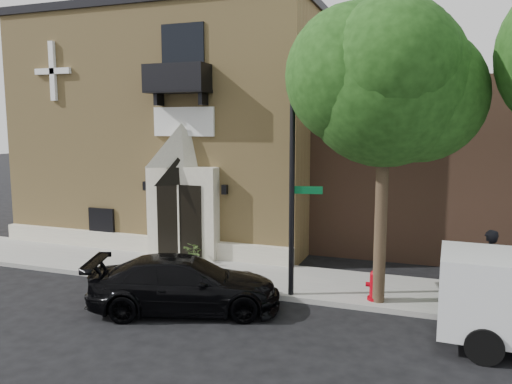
% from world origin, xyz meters
% --- Properties ---
extents(ground, '(120.00, 120.00, 0.00)m').
position_xyz_m(ground, '(0.00, 0.00, 0.00)').
color(ground, black).
rests_on(ground, ground).
extents(sidewalk, '(42.00, 3.00, 0.15)m').
position_xyz_m(sidewalk, '(1.00, 1.50, 0.07)').
color(sidewalk, gray).
rests_on(sidewalk, ground).
extents(church, '(12.20, 11.01, 9.30)m').
position_xyz_m(church, '(-2.99, 7.95, 4.63)').
color(church, tan).
rests_on(church, ground).
extents(street_tree_left, '(4.97, 4.38, 7.77)m').
position_xyz_m(street_tree_left, '(6.03, 0.35, 5.87)').
color(street_tree_left, '#38281C').
rests_on(street_tree_left, sidewalk).
extents(black_sedan, '(5.29, 3.54, 1.42)m').
position_xyz_m(black_sedan, '(1.32, -1.53, 0.71)').
color(black_sedan, black).
rests_on(black_sedan, ground).
extents(street_sign, '(0.99, 0.89, 5.64)m').
position_xyz_m(street_sign, '(3.69, 0.22, 2.99)').
color(street_sign, black).
rests_on(street_sign, sidewalk).
extents(fire_hydrant, '(0.47, 0.37, 0.82)m').
position_xyz_m(fire_hydrant, '(5.89, 0.51, 0.55)').
color(fire_hydrant, '#94000B').
rests_on(fire_hydrant, sidewalk).
extents(dumpster, '(2.37, 1.86, 1.36)m').
position_xyz_m(dumpster, '(9.03, 0.93, 0.84)').
color(dumpster, '#0F371C').
rests_on(dumpster, sidewalk).
extents(planter, '(0.81, 0.74, 0.76)m').
position_xyz_m(planter, '(-0.21, 2.00, 0.53)').
color(planter, '#4C6830').
rests_on(planter, sidewalk).
extents(pedestrian_near, '(0.82, 0.72, 1.90)m').
position_xyz_m(pedestrian_near, '(8.73, 1.63, 1.10)').
color(pedestrian_near, black).
rests_on(pedestrian_near, sidewalk).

